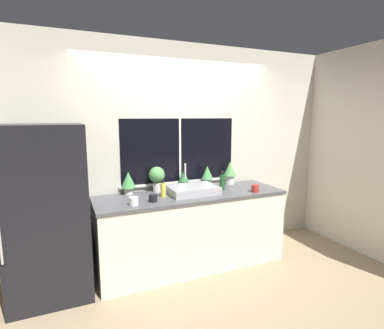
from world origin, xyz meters
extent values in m
plane|color=#937F60|center=(0.00, 0.00, 0.00)|extent=(14.00, 14.00, 0.00)
cube|color=beige|center=(0.00, 0.75, 1.35)|extent=(8.00, 0.06, 2.70)
cube|color=black|center=(0.00, 0.71, 1.37)|extent=(1.51, 0.01, 0.80)
cube|color=silver|center=(0.00, 0.70, 1.37)|extent=(0.02, 0.01, 0.80)
cube|color=silver|center=(0.00, 0.70, 0.96)|extent=(1.57, 0.04, 0.03)
cube|color=beige|center=(2.21, 1.50, 1.35)|extent=(0.06, 7.00, 2.70)
cube|color=silver|center=(0.00, 0.34, 0.43)|extent=(2.23, 0.68, 0.86)
cube|color=#4C4C51|center=(0.00, 0.34, 0.88)|extent=(2.25, 0.70, 0.03)
cube|color=black|center=(-1.55, 0.34, 0.86)|extent=(0.76, 0.70, 1.73)
cube|color=#ADADB2|center=(0.01, 0.34, 0.94)|extent=(0.57, 0.41, 0.09)
cylinder|color=#B7B7BC|center=(0.01, 0.57, 0.91)|extent=(0.04, 0.04, 0.03)
cylinder|color=#B7B7BC|center=(0.01, 0.57, 1.07)|extent=(0.02, 0.02, 0.30)
cylinder|color=silver|center=(-0.69, 0.61, 0.93)|extent=(0.10, 0.10, 0.08)
cone|color=#478E4C|center=(-0.69, 0.61, 1.07)|extent=(0.17, 0.17, 0.19)
cylinder|color=silver|center=(-0.34, 0.61, 0.95)|extent=(0.10, 0.10, 0.11)
sphere|color=#569951|center=(-0.34, 0.61, 1.10)|extent=(0.19, 0.19, 0.19)
cylinder|color=silver|center=(0.01, 0.61, 0.94)|extent=(0.11, 0.11, 0.10)
cone|color=#2D6638|center=(0.01, 0.61, 1.06)|extent=(0.13, 0.13, 0.14)
cylinder|color=silver|center=(0.34, 0.61, 0.94)|extent=(0.11, 0.11, 0.10)
cone|color=#478E4C|center=(0.34, 0.61, 1.08)|extent=(0.16, 0.16, 0.17)
cylinder|color=silver|center=(0.68, 0.61, 0.95)|extent=(0.12, 0.12, 0.12)
cone|color=#569951|center=(0.68, 0.61, 1.10)|extent=(0.17, 0.17, 0.19)
cylinder|color=#DBD14C|center=(-0.35, 0.33, 0.97)|extent=(0.06, 0.06, 0.16)
cylinder|color=black|center=(-0.35, 0.33, 1.08)|extent=(0.03, 0.03, 0.05)
cylinder|color=#235128|center=(0.42, 0.34, 0.99)|extent=(0.06, 0.06, 0.19)
cylinder|color=black|center=(0.42, 0.34, 1.11)|extent=(0.03, 0.03, 0.05)
cylinder|color=#B72D28|center=(0.74, 0.10, 0.94)|extent=(0.09, 0.09, 0.09)
cylinder|color=white|center=(-0.73, 0.15, 0.94)|extent=(0.09, 0.09, 0.09)
cylinder|color=black|center=(-0.51, 0.19, 0.93)|extent=(0.09, 0.09, 0.08)
camera|label=1|loc=(-1.37, -2.83, 1.80)|focal=28.00mm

